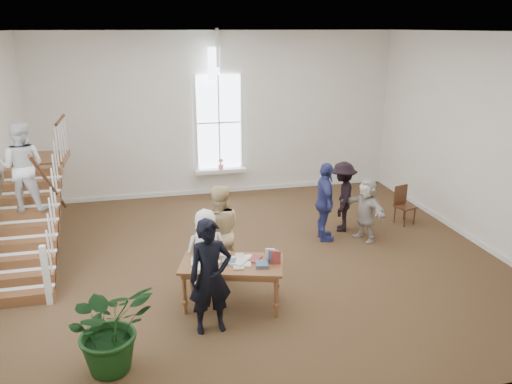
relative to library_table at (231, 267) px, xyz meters
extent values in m
plane|color=#48311C|center=(0.78, 1.69, -0.72)|extent=(10.00, 10.00, 0.00)
plane|color=white|center=(0.78, 6.19, 1.53)|extent=(10.00, 0.00, 10.00)
plane|color=white|center=(0.78, -2.81, 1.53)|extent=(10.00, 0.00, 10.00)
plane|color=white|center=(5.78, 1.69, 1.53)|extent=(0.00, 9.00, 9.00)
plane|color=white|center=(0.78, 1.69, 3.78)|extent=(10.00, 10.00, 0.00)
cube|color=white|center=(0.78, 6.01, -0.02)|extent=(1.45, 0.28, 0.10)
plane|color=white|center=(0.78, 6.13, 1.33)|extent=(2.60, 0.00, 2.60)
plane|color=white|center=(0.78, 6.13, 2.93)|extent=(0.60, 0.60, 0.85)
cube|color=white|center=(0.78, 6.16, -0.66)|extent=(10.00, 0.04, 0.12)
imported|color=pink|center=(0.78, 5.98, 0.18)|extent=(0.17, 0.17, 0.30)
cube|color=brown|center=(-3.57, 0.89, -0.62)|extent=(1.10, 0.30, 0.20)
cube|color=brown|center=(-3.57, 1.19, -0.42)|extent=(1.10, 0.30, 0.20)
cube|color=brown|center=(-3.57, 1.49, -0.22)|extent=(1.10, 0.30, 0.20)
cube|color=brown|center=(-3.57, 1.79, -0.02)|extent=(1.10, 0.30, 0.20)
cube|color=brown|center=(-3.57, 2.09, 0.18)|extent=(1.10, 0.30, 0.20)
cube|color=brown|center=(-3.57, 2.39, 0.38)|extent=(1.10, 0.30, 0.20)
cube|color=brown|center=(-3.57, 2.69, 0.58)|extent=(1.10, 0.30, 0.20)
cube|color=brown|center=(-3.57, 2.99, 0.78)|extent=(1.10, 0.30, 0.20)
cube|color=brown|center=(-3.57, 3.29, 0.98)|extent=(1.10, 0.30, 0.20)
cube|color=brown|center=(-3.57, 4.19, 1.02)|extent=(1.10, 1.20, 0.12)
cube|color=white|center=(-3.08, 0.74, -0.17)|extent=(0.10, 0.10, 1.10)
cylinder|color=#371A0F|center=(-3.07, 2.09, 1.03)|extent=(0.07, 2.74, 1.86)
imported|color=silver|center=(-3.57, 2.39, 1.34)|extent=(0.94, 0.79, 1.72)
cube|color=brown|center=(0.01, -0.01, 0.06)|extent=(1.89, 1.31, 0.05)
cube|color=brown|center=(0.01, -0.01, -0.02)|extent=(1.74, 1.16, 0.10)
cylinder|color=brown|center=(-0.81, -0.11, -0.35)|extent=(0.07, 0.07, 0.75)
cylinder|color=brown|center=(0.64, -0.53, -0.35)|extent=(0.07, 0.07, 0.75)
cylinder|color=brown|center=(-0.63, 0.52, -0.35)|extent=(0.07, 0.07, 0.75)
cylinder|color=brown|center=(0.83, 0.10, -0.35)|extent=(0.07, 0.07, 0.75)
cube|color=silver|center=(0.22, -0.12, 0.09)|extent=(0.23, 0.25, 0.02)
cube|color=beige|center=(-0.54, 0.15, 0.09)|extent=(0.27, 0.30, 0.02)
cube|color=tan|center=(-0.07, 0.33, 0.10)|extent=(0.26, 0.28, 0.03)
cube|color=silver|center=(0.11, -0.06, 0.11)|extent=(0.35, 0.36, 0.05)
cube|color=#4C5972|center=(-0.04, 0.00, 0.11)|extent=(0.27, 0.24, 0.06)
cube|color=maroon|center=(-0.32, 0.37, 0.10)|extent=(0.22, 0.25, 0.04)
cube|color=white|center=(-0.49, 0.18, 0.09)|extent=(0.25, 0.27, 0.02)
cube|color=#BFB299|center=(0.17, 0.14, 0.11)|extent=(0.18, 0.23, 0.05)
cube|color=silver|center=(-0.56, -0.12, 0.10)|extent=(0.28, 0.28, 0.04)
cube|color=beige|center=(-0.36, 0.14, 0.11)|extent=(0.32, 0.36, 0.05)
cube|color=tan|center=(-0.49, 0.36, 0.09)|extent=(0.30, 0.33, 0.02)
cube|color=silver|center=(0.05, 0.05, 0.10)|extent=(0.20, 0.23, 0.04)
cube|color=#4C5972|center=(0.48, -0.23, 0.11)|extent=(0.24, 0.28, 0.06)
cube|color=maroon|center=(0.42, 0.03, 0.10)|extent=(0.31, 0.33, 0.02)
cube|color=white|center=(0.30, 0.06, 0.09)|extent=(0.19, 0.29, 0.02)
cube|color=#BFB299|center=(0.09, -0.17, 0.10)|extent=(0.20, 0.30, 0.03)
cube|color=silver|center=(-0.29, -0.02, 0.10)|extent=(0.26, 0.29, 0.03)
cube|color=beige|center=(-0.49, -0.08, 0.09)|extent=(0.16, 0.20, 0.02)
imported|color=black|center=(-0.44, -0.66, 0.21)|extent=(0.72, 0.51, 1.87)
imported|color=silver|center=(-0.34, 0.59, 0.06)|extent=(0.80, 0.56, 1.56)
imported|color=#DDBF8A|center=(-0.04, 1.09, 0.20)|extent=(0.94, 0.76, 1.84)
imported|color=navy|center=(2.52, 2.29, 0.17)|extent=(0.58, 1.10, 1.79)
imported|color=black|center=(3.12, 2.74, 0.10)|extent=(1.00, 1.23, 1.65)
imported|color=beige|center=(3.42, 2.09, 0.00)|extent=(0.82, 1.40, 1.44)
imported|color=#113410|center=(-1.93, -1.27, -0.06)|extent=(1.51, 1.43, 1.32)
cube|color=#371A0F|center=(4.78, 2.76, -0.29)|extent=(0.51, 0.51, 0.05)
cube|color=#371A0F|center=(4.72, 2.93, -0.03)|extent=(0.40, 0.16, 0.48)
cylinder|color=#371A0F|center=(4.68, 2.55, -0.51)|extent=(0.04, 0.04, 0.42)
cylinder|color=#371A0F|center=(4.99, 2.65, -0.51)|extent=(0.04, 0.04, 0.42)
cylinder|color=#371A0F|center=(4.57, 2.86, -0.51)|extent=(0.04, 0.04, 0.42)
cylinder|color=#371A0F|center=(4.88, 2.96, -0.51)|extent=(0.04, 0.04, 0.42)
camera|label=1|loc=(-1.29, -7.49, 3.87)|focal=35.00mm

